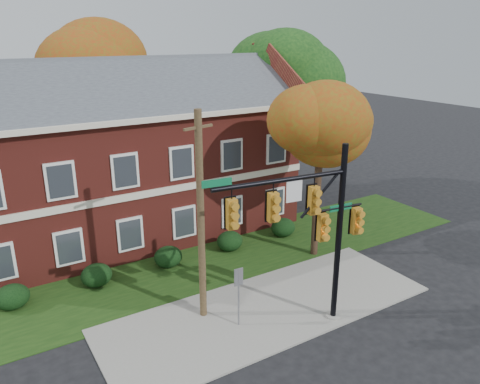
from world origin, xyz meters
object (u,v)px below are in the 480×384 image
hedge_left (97,275)px  tree_far_rear (103,66)px  tree_near_right (326,127)px  utility_pole (201,219)px  apartment_building (126,147)px  hedge_right (230,241)px  sign_post (239,288)px  traffic_signal (311,221)px  tree_right_rear (284,78)px  hedge_center (168,257)px  hedge_far_left (12,297)px  hedge_far_right (283,227)px

hedge_left → tree_far_rear: tree_far_rear is taller
hedge_left → tree_near_right: (10.72, -2.83, 6.14)m
tree_far_rear → utility_pole: bearing=-95.9°
apartment_building → utility_pole: apartment_building is taller
hedge_right → sign_post: 6.94m
tree_far_rear → sign_post: size_ratio=4.55×
tree_far_rear → traffic_signal: (1.23, -20.54, -4.37)m
hedge_left → tree_right_rear: 17.74m
hedge_center → traffic_signal: 8.81m
tree_far_rear → tree_right_rear: bearing=-35.0°
hedge_left → hedge_center: same height
hedge_far_left → tree_far_rear: (8.34, 13.09, 8.32)m
hedge_left → hedge_far_left: bearing=180.0°
apartment_building → sign_post: apartment_building is taller
tree_far_rear → utility_pole: 18.47m
tree_near_right → tree_right_rear: (4.09, 8.95, 1.45)m
hedge_far_right → hedge_center: bearing=180.0°
hedge_right → tree_right_rear: bearing=38.0°
hedge_right → hedge_far_right: (3.50, 0.00, 0.00)m
hedge_far_left → utility_pole: 8.85m
hedge_far_right → traffic_signal: 9.52m
apartment_building → traffic_signal: 12.96m
traffic_signal → tree_far_rear: bearing=100.3°
apartment_building → hedge_right: apartment_building is taller
hedge_far_left → utility_pole: bearing=-35.9°
hedge_center → tree_near_right: 9.90m
hedge_far_left → hedge_left: bearing=0.0°
hedge_left → sign_post: 7.27m
hedge_left → sign_post: bearing=-57.6°
sign_post → hedge_center: bearing=95.9°
tree_near_right → sign_post: 9.07m
hedge_far_left → utility_pole: size_ratio=0.17×
tree_near_right → traffic_signal: bearing=-135.3°
apartment_building → tree_right_rear: 11.77m
utility_pole → traffic_signal: bearing=-55.9°
apartment_building → hedge_center: 6.89m
hedge_left → hedge_right: (7.00, 0.00, 0.00)m
hedge_far_right → utility_pole: bearing=-147.9°
hedge_center → sign_post: 6.18m
hedge_far_left → traffic_signal: 12.75m
tree_near_right → tree_far_rear: 17.12m
hedge_right → hedge_far_right: same height
utility_pole → hedge_far_right: bearing=17.9°
apartment_building → hedge_far_right: size_ratio=13.43×
tree_near_right → tree_far_rear: size_ratio=0.74×
hedge_left → apartment_building: bearing=56.3°
tree_right_rear → hedge_right: bearing=-142.0°
apartment_building → hedge_right: 7.73m
tree_right_rear → hedge_far_right: bearing=-125.2°
tree_far_rear → traffic_signal: bearing=-86.6°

